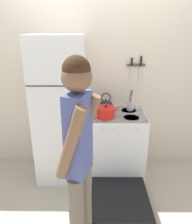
{
  "coord_description": "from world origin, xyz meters",
  "views": [
    {
      "loc": [
        0.05,
        -2.92,
        1.92
      ],
      "look_at": [
        0.02,
        -0.46,
        0.97
      ],
      "focal_mm": 35.0,
      "sensor_mm": 36.0,
      "label": 1
    }
  ],
  "objects_px": {
    "dutch_oven_pot": "(106,112)",
    "utensil_jar": "(130,105)",
    "person": "(79,157)",
    "refrigerator": "(61,111)",
    "stove_range": "(117,146)",
    "tea_kettle": "(106,105)"
  },
  "relations": [
    {
      "from": "tea_kettle",
      "to": "stove_range",
      "type": "bearing_deg",
      "value": -47.7
    },
    {
      "from": "dutch_oven_pot",
      "to": "utensil_jar",
      "type": "relative_size",
      "value": 0.99
    },
    {
      "from": "tea_kettle",
      "to": "person",
      "type": "height_order",
      "value": "person"
    },
    {
      "from": "person",
      "to": "utensil_jar",
      "type": "bearing_deg",
      "value": -5.07
    },
    {
      "from": "stove_range",
      "to": "utensil_jar",
      "type": "xyz_separation_m",
      "value": [
        0.18,
        0.17,
        0.52
      ]
    },
    {
      "from": "dutch_oven_pot",
      "to": "person",
      "type": "xyz_separation_m",
      "value": [
        -0.24,
        -1.07,
        0.05
      ]
    },
    {
      "from": "refrigerator",
      "to": "dutch_oven_pot",
      "type": "distance_m",
      "value": 0.58
    },
    {
      "from": "refrigerator",
      "to": "tea_kettle",
      "type": "height_order",
      "value": "refrigerator"
    },
    {
      "from": "refrigerator",
      "to": "dutch_oven_pot",
      "type": "xyz_separation_m",
      "value": [
        0.57,
        -0.11,
        0.03
      ]
    },
    {
      "from": "utensil_jar",
      "to": "stove_range",
      "type": "bearing_deg",
      "value": -136.56
    },
    {
      "from": "utensil_jar",
      "to": "person",
      "type": "xyz_separation_m",
      "value": [
        -0.57,
        -1.32,
        0.05
      ]
    },
    {
      "from": "person",
      "to": "refrigerator",
      "type": "bearing_deg",
      "value": 34.2
    },
    {
      "from": "dutch_oven_pot",
      "to": "utensil_jar",
      "type": "height_order",
      "value": "utensil_jar"
    },
    {
      "from": "tea_kettle",
      "to": "utensil_jar",
      "type": "distance_m",
      "value": 0.32
    },
    {
      "from": "stove_range",
      "to": "refrigerator",
      "type": "bearing_deg",
      "value": 178.12
    },
    {
      "from": "tea_kettle",
      "to": "refrigerator",
      "type": "bearing_deg",
      "value": -166.78
    },
    {
      "from": "tea_kettle",
      "to": "utensil_jar",
      "type": "xyz_separation_m",
      "value": [
        0.32,
        0.01,
        -0.01
      ]
    },
    {
      "from": "stove_range",
      "to": "person",
      "type": "distance_m",
      "value": 1.34
    },
    {
      "from": "stove_range",
      "to": "dutch_oven_pot",
      "type": "relative_size",
      "value": 4.78
    },
    {
      "from": "dutch_oven_pot",
      "to": "refrigerator",
      "type": "bearing_deg",
      "value": 169.18
    },
    {
      "from": "tea_kettle",
      "to": "utensil_jar",
      "type": "bearing_deg",
      "value": 1.15
    },
    {
      "from": "tea_kettle",
      "to": "utensil_jar",
      "type": "relative_size",
      "value": 0.86
    }
  ]
}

